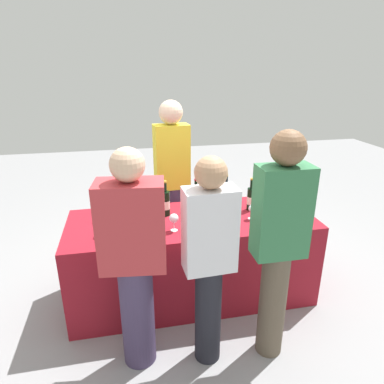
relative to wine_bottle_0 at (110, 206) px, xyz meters
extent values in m
plane|color=gray|center=(0.69, -0.17, -0.89)|extent=(12.00, 12.00, 0.00)
cube|color=maroon|center=(0.69, -0.17, -0.50)|extent=(2.14, 0.81, 0.78)
cylinder|color=black|center=(0.00, 0.00, 0.00)|extent=(0.08, 0.08, 0.20)
cylinder|color=black|center=(0.00, 0.00, 0.14)|extent=(0.03, 0.03, 0.08)
cylinder|color=gold|center=(0.00, 0.00, 0.18)|extent=(0.03, 0.03, 0.02)
cylinder|color=silver|center=(0.00, 0.00, -0.01)|extent=(0.08, 0.08, 0.07)
cylinder|color=black|center=(0.17, 0.00, 0.00)|extent=(0.08, 0.08, 0.22)
cylinder|color=black|center=(0.17, 0.00, 0.15)|extent=(0.03, 0.03, 0.07)
cylinder|color=gold|center=(0.17, 0.00, 0.19)|extent=(0.03, 0.03, 0.02)
cylinder|color=silver|center=(0.17, 0.00, -0.01)|extent=(0.08, 0.08, 0.08)
cylinder|color=black|center=(0.35, -0.06, 0.01)|extent=(0.07, 0.07, 0.23)
cylinder|color=black|center=(0.35, -0.06, 0.16)|extent=(0.03, 0.03, 0.07)
cylinder|color=maroon|center=(0.35, -0.06, 0.20)|extent=(0.03, 0.03, 0.02)
cylinder|color=silver|center=(0.35, -0.06, 0.00)|extent=(0.07, 0.07, 0.08)
cylinder|color=black|center=(0.48, -0.04, 0.00)|extent=(0.08, 0.08, 0.22)
cylinder|color=black|center=(0.48, -0.04, 0.16)|extent=(0.03, 0.03, 0.08)
cylinder|color=gold|center=(0.48, -0.04, 0.21)|extent=(0.03, 0.03, 0.02)
cylinder|color=silver|center=(0.48, -0.04, -0.01)|extent=(0.08, 0.08, 0.08)
cylinder|color=black|center=(0.77, 0.04, -0.01)|extent=(0.07, 0.07, 0.20)
cylinder|color=black|center=(0.77, 0.04, 0.13)|extent=(0.03, 0.03, 0.08)
cylinder|color=maroon|center=(0.77, 0.04, 0.18)|extent=(0.03, 0.03, 0.02)
cylinder|color=silver|center=(0.77, 0.04, -0.02)|extent=(0.07, 0.07, 0.07)
cylinder|color=black|center=(1.04, -0.02, 0.01)|extent=(0.07, 0.07, 0.23)
cylinder|color=black|center=(1.04, -0.02, 0.17)|extent=(0.03, 0.03, 0.09)
cylinder|color=gold|center=(1.04, -0.02, 0.22)|extent=(0.03, 0.03, 0.02)
cylinder|color=silver|center=(1.04, -0.02, 0.00)|extent=(0.07, 0.07, 0.08)
cylinder|color=black|center=(1.26, -0.08, 0.00)|extent=(0.07, 0.07, 0.21)
cylinder|color=black|center=(1.26, -0.08, 0.14)|extent=(0.03, 0.03, 0.08)
cylinder|color=gold|center=(1.26, -0.08, 0.19)|extent=(0.03, 0.03, 0.02)
cylinder|color=silver|center=(1.26, -0.08, -0.01)|extent=(0.07, 0.07, 0.07)
cylinder|color=silver|center=(-0.05, -0.33, -0.10)|extent=(0.06, 0.06, 0.00)
cylinder|color=silver|center=(-0.05, -0.33, -0.07)|extent=(0.01, 0.01, 0.07)
sphere|color=silver|center=(-0.05, -0.33, 0.00)|extent=(0.07, 0.07, 0.07)
sphere|color=#590C19|center=(-0.05, -0.33, -0.02)|extent=(0.04, 0.04, 0.04)
cylinder|color=silver|center=(0.08, -0.29, -0.10)|extent=(0.06, 0.06, 0.00)
cylinder|color=silver|center=(0.08, -0.29, -0.06)|extent=(0.01, 0.01, 0.08)
sphere|color=silver|center=(0.08, -0.29, 0.00)|extent=(0.06, 0.06, 0.06)
sphere|color=#590C19|center=(0.08, -0.29, -0.01)|extent=(0.04, 0.04, 0.04)
cylinder|color=silver|center=(0.24, -0.30, -0.10)|extent=(0.06, 0.06, 0.00)
cylinder|color=silver|center=(0.24, -0.30, -0.07)|extent=(0.01, 0.01, 0.07)
sphere|color=silver|center=(0.24, -0.30, 0.00)|extent=(0.07, 0.07, 0.07)
cylinder|color=silver|center=(0.33, -0.34, -0.10)|extent=(0.06, 0.06, 0.00)
cylinder|color=silver|center=(0.33, -0.34, -0.07)|extent=(0.01, 0.01, 0.07)
sphere|color=silver|center=(0.33, -0.34, 0.00)|extent=(0.07, 0.07, 0.07)
sphere|color=#590C19|center=(0.33, -0.34, -0.02)|extent=(0.04, 0.04, 0.04)
cylinder|color=silver|center=(0.50, -0.36, -0.10)|extent=(0.06, 0.06, 0.00)
cylinder|color=silver|center=(0.50, -0.36, -0.07)|extent=(0.01, 0.01, 0.07)
sphere|color=silver|center=(0.50, -0.36, 0.00)|extent=(0.07, 0.07, 0.07)
sphere|color=#590C19|center=(0.50, -0.36, -0.01)|extent=(0.04, 0.04, 0.04)
cylinder|color=silver|center=(1.20, -0.27, -0.10)|extent=(0.06, 0.06, 0.00)
cylinder|color=silver|center=(1.20, -0.27, -0.07)|extent=(0.01, 0.01, 0.07)
sphere|color=silver|center=(1.20, -0.27, -0.01)|extent=(0.06, 0.06, 0.06)
sphere|color=#590C19|center=(1.20, -0.27, -0.02)|extent=(0.03, 0.03, 0.03)
cylinder|color=#3F3351|center=(0.61, 0.45, -0.46)|extent=(0.19, 0.19, 0.86)
cube|color=yellow|center=(0.61, 0.45, 0.29)|extent=(0.36, 0.22, 0.64)
sphere|color=beige|center=(0.61, 0.45, 0.73)|extent=(0.23, 0.23, 0.23)
cylinder|color=#3F3351|center=(0.16, -0.84, -0.49)|extent=(0.23, 0.23, 0.79)
cube|color=#B23338|center=(0.16, -0.84, 0.20)|extent=(0.45, 0.28, 0.59)
sphere|color=#D8AD8C|center=(0.16, -0.84, 0.60)|extent=(0.21, 0.21, 0.21)
cylinder|color=black|center=(0.65, -0.92, -0.50)|extent=(0.19, 0.19, 0.76)
cube|color=silver|center=(0.65, -0.92, 0.16)|extent=(0.35, 0.20, 0.57)
sphere|color=tan|center=(0.65, -0.92, 0.55)|extent=(0.21, 0.21, 0.21)
cylinder|color=brown|center=(1.13, -0.95, -0.47)|extent=(0.19, 0.19, 0.83)
cube|color=#337247|center=(1.13, -0.95, 0.26)|extent=(0.35, 0.20, 0.62)
sphere|color=brown|center=(1.13, -0.95, 0.69)|extent=(0.23, 0.23, 0.23)
camera|label=1|loc=(0.15, -2.81, 1.16)|focal=31.85mm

